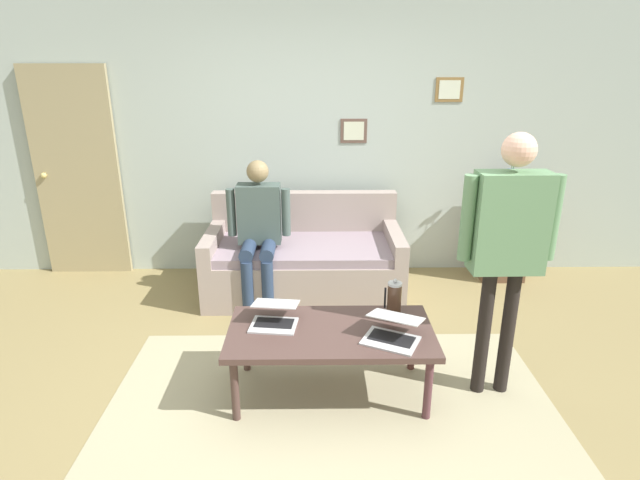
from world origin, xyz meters
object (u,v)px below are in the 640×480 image
at_px(laptop_left, 393,332).
at_px(person_standing, 508,235).
at_px(french_press, 394,298).
at_px(side_shelf, 504,234).
at_px(interior_door, 78,174).
at_px(laptop_center, 275,317).
at_px(person_seated, 259,225).
at_px(coffee_table, 331,336).
at_px(couch, 304,261).
at_px(flower_vase, 511,174).

height_order(laptop_left, person_standing, person_standing).
relative_size(french_press, side_shelf, 0.27).
relative_size(interior_door, french_press, 8.07).
xyz_separation_m(laptop_center, person_seated, (0.22, -1.27, 0.22)).
xyz_separation_m(laptop_center, side_shelf, (-2.12, -1.80, -0.05)).
bearing_deg(laptop_left, coffee_table, -17.19).
bearing_deg(couch, interior_door, -12.96).
xyz_separation_m(interior_door, side_shelf, (-4.18, 0.21, -0.56)).
bearing_deg(person_seated, coffee_table, 113.28).
xyz_separation_m(french_press, side_shelf, (-1.33, -1.66, -0.12)).
bearing_deg(french_press, flower_vase, -128.79).
distance_m(interior_door, laptop_left, 3.60).
height_order(interior_door, side_shelf, interior_door).
height_order(laptop_center, side_shelf, side_shelf).
distance_m(couch, coffee_table, 1.60).
bearing_deg(laptop_left, french_press, -99.67).
height_order(couch, person_seated, person_seated).
distance_m(couch, flower_vase, 2.12).
bearing_deg(laptop_left, couch, -71.40).
xyz_separation_m(coffee_table, french_press, (-0.43, -0.22, 0.16)).
bearing_deg(person_seated, laptop_left, 123.05).
distance_m(laptop_left, flower_vase, 2.49).
bearing_deg(laptop_left, person_seated, -56.95).
bearing_deg(person_standing, french_press, -18.13).
bearing_deg(person_standing, side_shelf, -110.62).
distance_m(interior_door, laptop_center, 2.92).
xyz_separation_m(side_shelf, person_seated, (2.35, 0.53, 0.27)).
relative_size(french_press, person_seated, 0.20).
relative_size(couch, flower_vase, 5.13).
height_order(french_press, flower_vase, flower_vase).
bearing_deg(couch, laptop_center, 83.72).
distance_m(couch, side_shelf, 1.99).
bearing_deg(flower_vase, couch, 8.63).
relative_size(laptop_center, side_shelf, 0.37).
xyz_separation_m(couch, person_standing, (-1.26, 1.57, 0.79)).
distance_m(interior_door, coffee_table, 3.26).
xyz_separation_m(interior_door, couch, (-2.22, 0.51, -0.72)).
relative_size(laptop_center, flower_vase, 0.98).
relative_size(coffee_table, side_shelf, 1.41).
bearing_deg(person_seated, flower_vase, -167.40).
bearing_deg(laptop_center, person_seated, -80.12).
bearing_deg(person_seated, laptop_center, 99.88).
bearing_deg(side_shelf, interior_door, -2.92).
distance_m(laptop_center, french_press, 0.81).
relative_size(couch, person_standing, 1.04).
xyz_separation_m(interior_door, french_press, (-2.85, 1.87, -0.44)).
relative_size(interior_door, person_standing, 1.20).
bearing_deg(interior_door, couch, 167.04).
relative_size(interior_door, couch, 1.15).
distance_m(laptop_left, french_press, 0.35).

